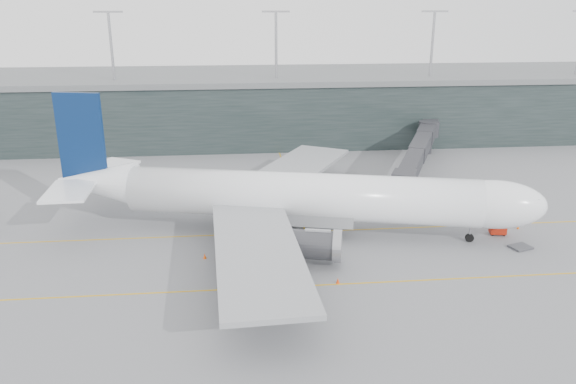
{
  "coord_description": "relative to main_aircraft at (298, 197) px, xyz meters",
  "views": [
    {
      "loc": [
        -4.73,
        -77.32,
        30.96
      ],
      "look_at": [
        2.49,
        -4.0,
        6.07
      ],
      "focal_mm": 35.0,
      "sensor_mm": 36.0,
      "label": 1
    }
  ],
  "objects": [
    {
      "name": "cone_wing_port",
      "position": [
        3.2,
        13.56,
        -5.08
      ],
      "size": [
        0.39,
        0.39,
        0.63
      ],
      "primitive_type": "cone",
      "color": "orange",
      "rests_on": "ground"
    },
    {
      "name": "gse_cart",
      "position": [
        27.94,
        -3.37,
        -4.57
      ],
      "size": [
        2.36,
        1.7,
        1.48
      ],
      "rotation": [
        0.0,
        0.0,
        -0.15
      ],
      "color": "#A51D0B",
      "rests_on": "ground"
    },
    {
      "name": "taxiline_b",
      "position": [
        -3.84,
        -15.75,
        -5.39
      ],
      "size": [
        160.0,
        0.25,
        0.02
      ],
      "primitive_type": "cube",
      "color": "#C89612",
      "rests_on": "ground"
    },
    {
      "name": "uld_a",
      "position": [
        -10.36,
        14.66,
        -4.31
      ],
      "size": [
        2.71,
        2.41,
        2.06
      ],
      "rotation": [
        0.0,
        0.0,
        0.3
      ],
      "color": "#37373C",
      "rests_on": "ground"
    },
    {
      "name": "cone_wing_stbd",
      "position": [
        2.92,
        -15.53,
        -5.05
      ],
      "size": [
        0.44,
        0.44,
        0.7
      ],
      "primitive_type": "cone",
      "color": "#DB3D0C",
      "rests_on": "ground"
    },
    {
      "name": "cone_tail",
      "position": [
        -12.77,
        -7.26,
        -5.04
      ],
      "size": [
        0.44,
        0.44,
        0.7
      ],
      "primitive_type": "cone",
      "color": "#FE560E",
      "rests_on": "ground"
    },
    {
      "name": "jet_bridge",
      "position": [
        24.23,
        28.23,
        -0.15
      ],
      "size": [
        21.93,
        43.92,
        7.0
      ],
      "rotation": [
        0.0,
        0.0,
        -0.42
      ],
      "color": "#29292E",
      "rests_on": "ground"
    },
    {
      "name": "taxiline_lead_main",
      "position": [
        1.16,
        24.25,
        -5.39
      ],
      "size": [
        0.25,
        60.0,
        0.02
      ],
      "primitive_type": "cube",
      "color": "#C89612",
      "rests_on": "ground"
    },
    {
      "name": "uld_b",
      "position": [
        -6.82,
        15.13,
        -4.37
      ],
      "size": [
        2.3,
        1.91,
        1.96
      ],
      "rotation": [
        0.0,
        0.0,
        0.09
      ],
      "color": "#37373C",
      "rests_on": "ground"
    },
    {
      "name": "uld_c",
      "position": [
        -3.02,
        13.92,
        -4.34
      ],
      "size": [
        2.62,
        2.32,
        2.01
      ],
      "rotation": [
        0.0,
        0.0,
        -0.29
      ],
      "color": "#37373C",
      "rests_on": "ground"
    },
    {
      "name": "taxiline_a",
      "position": [
        -3.84,
        0.25,
        -5.39
      ],
      "size": [
        160.0,
        0.25,
        0.02
      ],
      "primitive_type": "cube",
      "color": "#C89612",
      "rests_on": "ground"
    },
    {
      "name": "terminal",
      "position": [
        -3.85,
        62.25,
        2.22
      ],
      "size": [
        240.0,
        36.0,
        29.0
      ],
      "color": "black",
      "rests_on": "ground"
    },
    {
      "name": "main_aircraft",
      "position": [
        0.0,
        0.0,
        0.0
      ],
      "size": [
        67.94,
        62.74,
        19.23
      ],
      "rotation": [
        0.0,
        0.0,
        -0.23
      ],
      "color": "white",
      "rests_on": "ground"
    },
    {
      "name": "cone_nose",
      "position": [
        31.86,
        -1.67,
        -5.08
      ],
      "size": [
        0.4,
        0.4,
        0.64
      ],
      "primitive_type": "cone",
      "color": "#E85A0C",
      "rests_on": "ground"
    },
    {
      "name": "ground",
      "position": [
        -3.84,
        4.25,
        -5.4
      ],
      "size": [
        320.0,
        320.0,
        0.0
      ],
      "primitive_type": "plane",
      "color": "slate",
      "rests_on": "ground"
    },
    {
      "name": "baggage_dolly",
      "position": [
        28.92,
        -8.14,
        -5.24
      ],
      "size": [
        3.15,
        2.81,
        0.26
      ],
      "primitive_type": "cube",
      "rotation": [
        0.0,
        0.0,
        0.31
      ],
      "color": "#3D3D42",
      "rests_on": "ground"
    }
  ]
}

